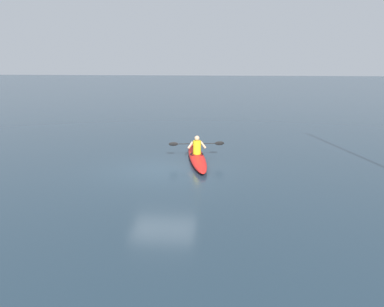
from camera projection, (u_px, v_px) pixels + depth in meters
ground_plane at (163, 170)px, 15.96m from camera, size 160.00×160.00×0.00m
kayak at (197, 157)px, 17.38m from camera, size 1.45×5.05×0.29m
kayaker at (197, 146)px, 17.30m from camera, size 2.34×0.58×0.78m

